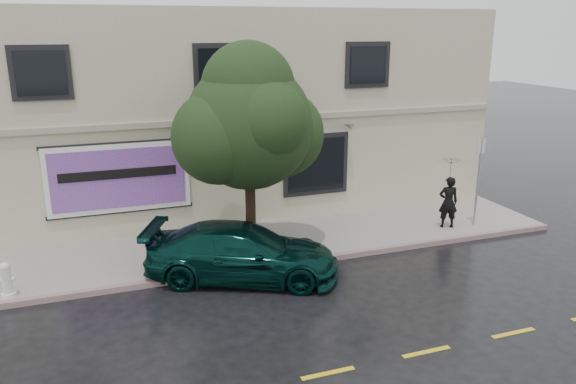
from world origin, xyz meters
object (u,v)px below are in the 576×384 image
object	(u,v)px
car	(242,252)
pedestrian	(448,202)
street_tree	(249,126)
fire_hydrant	(7,280)

from	to	relation	value
car	pedestrian	xyz separation A→B (m)	(7.18, 1.20, 0.27)
street_tree	fire_hydrant	bearing A→B (deg)	-175.65
car	street_tree	bearing A→B (deg)	-3.34
car	fire_hydrant	bearing A→B (deg)	107.63
street_tree	fire_hydrant	distance (m)	7.07
car	pedestrian	bearing A→B (deg)	-56.87
pedestrian	street_tree	world-z (taller)	street_tree
car	street_tree	world-z (taller)	street_tree
fire_hydrant	pedestrian	bearing A→B (deg)	-4.81
car	pedestrian	size ratio (longest dim) A/B	2.96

